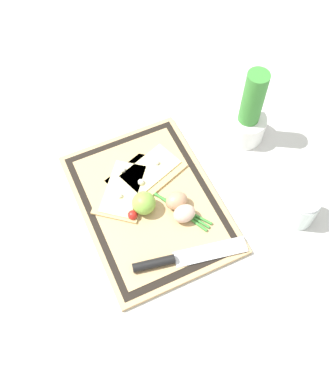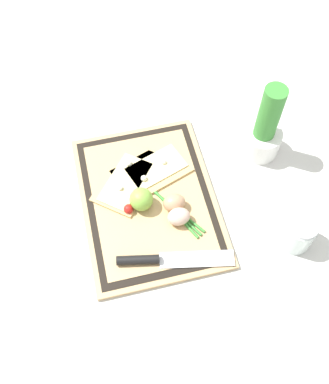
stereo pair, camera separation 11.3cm
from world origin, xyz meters
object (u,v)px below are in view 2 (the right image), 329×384
(egg_pink, at_px, (179,217))
(lime, at_px, (141,199))
(herb_pot, at_px, (264,132))
(knife, at_px, (156,260))
(pizza_slice_far, at_px, (153,170))
(egg_brown, at_px, (174,203))
(pizza_slice_near, at_px, (127,179))
(sauce_jar, at_px, (298,233))
(cherry_tomato_red, at_px, (128,209))

(egg_pink, bearing_deg, lime, -129.07)
(herb_pot, bearing_deg, knife, -53.39)
(pizza_slice_far, relative_size, egg_brown, 3.88)
(pizza_slice_near, height_order, egg_brown, egg_brown)
(sauce_jar, bearing_deg, egg_brown, -119.53)
(pizza_slice_near, distance_m, herb_pot, 0.38)
(egg_brown, distance_m, lime, 0.08)
(pizza_slice_far, height_order, cherry_tomato_red, same)
(pizza_slice_far, xyz_separation_m, knife, (0.25, -0.05, 0.00))
(cherry_tomato_red, height_order, sauce_jar, sauce_jar)
(pizza_slice_far, bearing_deg, knife, -10.83)
(pizza_slice_near, relative_size, egg_brown, 4.11)
(cherry_tomato_red, relative_size, sauce_jar, 0.26)
(knife, distance_m, sauce_jar, 0.34)
(egg_brown, distance_m, sauce_jar, 0.30)
(egg_brown, height_order, egg_pink, same)
(pizza_slice_far, relative_size, egg_pink, 3.88)
(knife, relative_size, egg_brown, 4.94)
(pizza_slice_far, height_order, lime, lime)
(pizza_slice_near, bearing_deg, egg_pink, 34.47)
(lime, distance_m, cherry_tomato_red, 0.04)
(pizza_slice_far, distance_m, egg_pink, 0.16)
(egg_brown, distance_m, cherry_tomato_red, 0.11)
(pizza_slice_far, relative_size, lime, 3.72)
(egg_brown, bearing_deg, sauce_jar, 60.47)
(egg_pink, relative_size, herb_pot, 0.24)
(egg_brown, bearing_deg, cherry_tomato_red, -97.24)
(egg_pink, relative_size, cherry_tomato_red, 2.28)
(pizza_slice_far, bearing_deg, egg_brown, 13.77)
(pizza_slice_near, relative_size, knife, 0.83)
(lime, bearing_deg, cherry_tomato_red, -74.05)
(egg_brown, xyz_separation_m, lime, (-0.02, -0.08, 0.01))
(knife, relative_size, sauce_jar, 2.88)
(pizza_slice_near, distance_m, cherry_tomato_red, 0.09)
(pizza_slice_near, distance_m, egg_brown, 0.15)
(pizza_slice_far, bearing_deg, sauce_jar, 47.73)
(pizza_slice_near, height_order, knife, pizza_slice_near)
(pizza_slice_far, height_order, sauce_jar, sauce_jar)
(sauce_jar, bearing_deg, cherry_tomato_red, -113.51)
(herb_pot, bearing_deg, pizza_slice_far, -87.81)
(cherry_tomato_red, distance_m, sauce_jar, 0.41)
(egg_brown, bearing_deg, egg_pink, 2.28)
(pizza_slice_far, bearing_deg, herb_pot, 92.19)
(egg_brown, height_order, lime, lime)
(pizza_slice_near, height_order, sauce_jar, sauce_jar)
(pizza_slice_near, xyz_separation_m, cherry_tomato_red, (0.09, -0.01, 0.01))
(knife, bearing_deg, pizza_slice_near, -174.52)
(knife, height_order, cherry_tomato_red, cherry_tomato_red)
(pizza_slice_near, xyz_separation_m, egg_brown, (0.11, 0.10, 0.02))
(herb_pot, bearing_deg, lime, -73.48)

